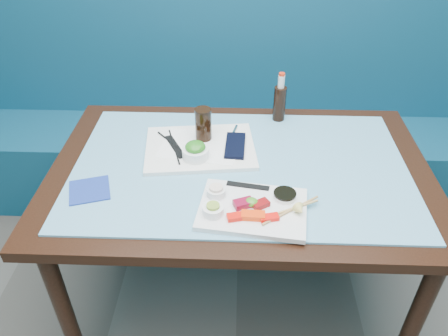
{
  "coord_description": "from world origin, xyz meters",
  "views": [
    {
      "loc": [
        -0.01,
        0.15,
        1.71
      ],
      "look_at": [
        -0.06,
        1.37,
        0.8
      ],
      "focal_mm": 35.0,
      "sensor_mm": 36.0,
      "label": 1
    }
  ],
  "objects_px": {
    "serving_tray": "(200,148)",
    "seaweed_bowl": "(196,153)",
    "dining_table": "(240,185)",
    "cola_glass": "(203,124)",
    "blue_napkin": "(89,190)",
    "cola_bottle_body": "(279,104)",
    "sashimi_plate": "(253,209)",
    "booth_bench": "(240,133)"
  },
  "relations": [
    {
      "from": "booth_bench",
      "to": "sashimi_plate",
      "type": "xyz_separation_m",
      "value": [
        0.04,
        -1.09,
        0.39
      ]
    },
    {
      "from": "dining_table",
      "to": "sashimi_plate",
      "type": "height_order",
      "value": "sashimi_plate"
    },
    {
      "from": "booth_bench",
      "to": "dining_table",
      "type": "bearing_deg",
      "value": -90.0
    },
    {
      "from": "booth_bench",
      "to": "sashimi_plate",
      "type": "relative_size",
      "value": 8.8
    },
    {
      "from": "booth_bench",
      "to": "cola_glass",
      "type": "relative_size",
      "value": 22.84
    },
    {
      "from": "cola_glass",
      "to": "booth_bench",
      "type": "bearing_deg",
      "value": 77.98
    },
    {
      "from": "sashimi_plate",
      "to": "cola_glass",
      "type": "distance_m",
      "value": 0.45
    },
    {
      "from": "seaweed_bowl",
      "to": "cola_glass",
      "type": "relative_size",
      "value": 0.76
    },
    {
      "from": "sashimi_plate",
      "to": "serving_tray",
      "type": "height_order",
      "value": "sashimi_plate"
    },
    {
      "from": "serving_tray",
      "to": "seaweed_bowl",
      "type": "xyz_separation_m",
      "value": [
        -0.01,
        -0.07,
        0.03
      ]
    },
    {
      "from": "booth_bench",
      "to": "dining_table",
      "type": "xyz_separation_m",
      "value": [
        0.0,
        -0.84,
        0.29
      ]
    },
    {
      "from": "seaweed_bowl",
      "to": "serving_tray",
      "type": "bearing_deg",
      "value": 82.41
    },
    {
      "from": "cola_bottle_body",
      "to": "blue_napkin",
      "type": "relative_size",
      "value": 1.12
    },
    {
      "from": "booth_bench",
      "to": "blue_napkin",
      "type": "xyz_separation_m",
      "value": [
        -0.51,
        -1.01,
        0.39
      ]
    },
    {
      "from": "cola_bottle_body",
      "to": "booth_bench",
      "type": "bearing_deg",
      "value": 107.92
    },
    {
      "from": "booth_bench",
      "to": "seaweed_bowl",
      "type": "xyz_separation_m",
      "value": [
        -0.17,
        -0.82,
        0.42
      ]
    },
    {
      "from": "serving_tray",
      "to": "cola_bottle_body",
      "type": "relative_size",
      "value": 2.8
    },
    {
      "from": "sashimi_plate",
      "to": "blue_napkin",
      "type": "bearing_deg",
      "value": 178.87
    },
    {
      "from": "booth_bench",
      "to": "cola_glass",
      "type": "bearing_deg",
      "value": -102.02
    },
    {
      "from": "serving_tray",
      "to": "seaweed_bowl",
      "type": "relative_size",
      "value": 4.15
    },
    {
      "from": "cola_glass",
      "to": "blue_napkin",
      "type": "xyz_separation_m",
      "value": [
        -0.37,
        -0.32,
        -0.08
      ]
    },
    {
      "from": "dining_table",
      "to": "sashimi_plate",
      "type": "bearing_deg",
      "value": -80.6
    },
    {
      "from": "dining_table",
      "to": "seaweed_bowl",
      "type": "bearing_deg",
      "value": 172.27
    },
    {
      "from": "serving_tray",
      "to": "blue_napkin",
      "type": "xyz_separation_m",
      "value": [
        -0.36,
        -0.26,
        -0.01
      ]
    },
    {
      "from": "booth_bench",
      "to": "cola_glass",
      "type": "height_order",
      "value": "booth_bench"
    },
    {
      "from": "cola_bottle_body",
      "to": "blue_napkin",
      "type": "distance_m",
      "value": 0.85
    },
    {
      "from": "serving_tray",
      "to": "blue_napkin",
      "type": "bearing_deg",
      "value": -150.31
    },
    {
      "from": "dining_table",
      "to": "seaweed_bowl",
      "type": "relative_size",
      "value": 13.98
    },
    {
      "from": "booth_bench",
      "to": "serving_tray",
      "type": "xyz_separation_m",
      "value": [
        -0.16,
        -0.74,
        0.39
      ]
    },
    {
      "from": "booth_bench",
      "to": "sashimi_plate",
      "type": "bearing_deg",
      "value": -87.84
    },
    {
      "from": "sashimi_plate",
      "to": "cola_bottle_body",
      "type": "height_order",
      "value": "cola_bottle_body"
    },
    {
      "from": "serving_tray",
      "to": "cola_bottle_body",
      "type": "height_order",
      "value": "cola_bottle_body"
    },
    {
      "from": "dining_table",
      "to": "cola_glass",
      "type": "xyz_separation_m",
      "value": [
        -0.15,
        0.15,
        0.17
      ]
    },
    {
      "from": "cola_glass",
      "to": "cola_bottle_body",
      "type": "bearing_deg",
      "value": 31.99
    },
    {
      "from": "cola_bottle_body",
      "to": "blue_napkin",
      "type": "xyz_separation_m",
      "value": [
        -0.67,
        -0.51,
        -0.07
      ]
    },
    {
      "from": "sashimi_plate",
      "to": "seaweed_bowl",
      "type": "relative_size",
      "value": 3.4
    },
    {
      "from": "seaweed_bowl",
      "to": "cola_glass",
      "type": "height_order",
      "value": "cola_glass"
    },
    {
      "from": "dining_table",
      "to": "cola_glass",
      "type": "distance_m",
      "value": 0.27
    },
    {
      "from": "serving_tray",
      "to": "cola_bottle_body",
      "type": "xyz_separation_m",
      "value": [
        0.32,
        0.25,
        0.07
      ]
    },
    {
      "from": "serving_tray",
      "to": "cola_glass",
      "type": "xyz_separation_m",
      "value": [
        0.01,
        0.05,
        0.07
      ]
    },
    {
      "from": "blue_napkin",
      "to": "seaweed_bowl",
      "type": "bearing_deg",
      "value": 28.49
    },
    {
      "from": "blue_napkin",
      "to": "cola_bottle_body",
      "type": "bearing_deg",
      "value": 37.12
    }
  ]
}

